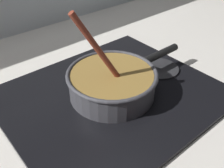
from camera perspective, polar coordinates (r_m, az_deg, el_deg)
The scene contains 4 objects.
hob_plate at distance 0.70m, azimuth 0.00°, elevation -2.56°, with size 0.56×0.48×0.01m, color black.
burner_ring at distance 0.70m, azimuth 0.00°, elevation -1.92°, with size 0.17×0.17×0.01m, color #592D0C.
spare_burner at distance 0.81m, azimuth 10.40°, elevation 3.41°, with size 0.12×0.12×0.01m, color #262628.
cooking_pan at distance 0.68m, azimuth 0.11°, elevation 0.43°, with size 0.38×0.24×0.25m.
Camera 1 is at (-0.21, -0.19, 0.45)m, focal length 41.26 mm.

